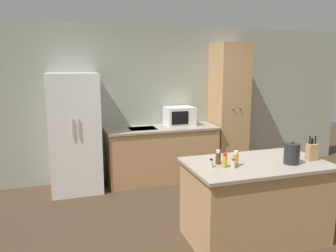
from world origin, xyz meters
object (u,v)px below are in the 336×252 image
(knife_block, at_px, (312,152))
(spice_bottle_green_herb, at_px, (233,164))
(spice_bottle_short_red, at_px, (218,158))
(spice_bottle_pale_salt, at_px, (211,163))
(refrigerator, at_px, (75,133))
(pantry_cabinet, at_px, (229,110))
(microwave, at_px, (179,116))
(spice_bottle_tall_dark, at_px, (236,159))
(spice_bottle_amber_oil, at_px, (225,161))
(kettle, at_px, (292,154))

(knife_block, xyz_separation_m, spice_bottle_green_herb, (-0.97, 0.02, -0.05))
(spice_bottle_short_red, height_order, spice_bottle_pale_salt, spice_bottle_short_red)
(refrigerator, xyz_separation_m, pantry_cabinet, (2.66, 0.06, 0.24))
(refrigerator, height_order, spice_bottle_green_herb, refrigerator)
(knife_block, bearing_deg, microwave, 106.77)
(refrigerator, xyz_separation_m, spice_bottle_tall_dark, (1.56, -2.19, 0.06))
(pantry_cabinet, relative_size, spice_bottle_tall_dark, 13.92)
(spice_bottle_short_red, bearing_deg, refrigerator, 124.41)
(pantry_cabinet, relative_size, spice_bottle_amber_oil, 15.39)
(pantry_cabinet, bearing_deg, microwave, 175.78)
(kettle, bearing_deg, spice_bottle_amber_oil, 172.04)
(pantry_cabinet, relative_size, spice_bottle_pale_salt, 25.40)
(microwave, xyz_separation_m, spice_bottle_pale_salt, (-0.46, -2.27, -0.13))
(spice_bottle_tall_dark, height_order, spice_bottle_pale_salt, spice_bottle_tall_dark)
(spice_bottle_short_red, bearing_deg, kettle, -16.69)
(refrigerator, relative_size, spice_bottle_short_red, 11.84)
(refrigerator, height_order, spice_bottle_amber_oil, refrigerator)
(spice_bottle_tall_dark, bearing_deg, microwave, 85.24)
(spice_bottle_amber_oil, xyz_separation_m, kettle, (0.75, -0.10, 0.04))
(spice_bottle_green_herb, xyz_separation_m, spice_bottle_pale_salt, (-0.21, 0.09, -0.00))
(refrigerator, xyz_separation_m, microwave, (1.75, 0.12, 0.16))
(spice_bottle_amber_oil, distance_m, kettle, 0.75)
(spice_bottle_pale_salt, bearing_deg, pantry_cabinet, 58.22)
(knife_block, xyz_separation_m, spice_bottle_tall_dark, (-0.91, 0.07, -0.02))
(microwave, relative_size, spice_bottle_tall_dark, 2.92)
(spice_bottle_tall_dark, relative_size, spice_bottle_amber_oil, 1.11)
(refrigerator, height_order, microwave, refrigerator)
(spice_bottle_amber_oil, bearing_deg, microwave, 82.07)
(spice_bottle_green_herb, bearing_deg, refrigerator, 123.88)
(spice_bottle_tall_dark, bearing_deg, spice_bottle_amber_oil, -179.48)
(pantry_cabinet, height_order, spice_bottle_amber_oil, pantry_cabinet)
(pantry_cabinet, height_order, microwave, pantry_cabinet)
(spice_bottle_amber_oil, height_order, spice_bottle_pale_salt, spice_bottle_amber_oil)
(knife_block, distance_m, spice_bottle_pale_salt, 1.18)
(spice_bottle_pale_salt, bearing_deg, spice_bottle_tall_dark, -9.42)
(microwave, bearing_deg, refrigerator, -175.93)
(microwave, height_order, spice_bottle_short_red, microwave)
(spice_bottle_green_herb, xyz_separation_m, kettle, (0.67, -0.05, 0.07))
(spice_bottle_pale_salt, distance_m, kettle, 0.89)
(spice_bottle_short_red, distance_m, spice_bottle_green_herb, 0.20)
(spice_bottle_tall_dark, height_order, spice_bottle_short_red, spice_bottle_tall_dark)
(spice_bottle_tall_dark, bearing_deg, knife_block, -4.24)
(refrigerator, xyz_separation_m, kettle, (2.17, -2.29, 0.10))
(knife_block, relative_size, spice_bottle_pale_salt, 3.10)
(microwave, height_order, spice_bottle_tall_dark, microwave)
(spice_bottle_short_red, relative_size, spice_bottle_pale_salt, 1.70)
(refrigerator, distance_m, knife_block, 3.35)
(spice_bottle_short_red, bearing_deg, spice_bottle_tall_dark, -40.37)
(spice_bottle_amber_oil, xyz_separation_m, spice_bottle_green_herb, (0.07, -0.05, -0.02))
(spice_bottle_green_herb, distance_m, spice_bottle_pale_salt, 0.23)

